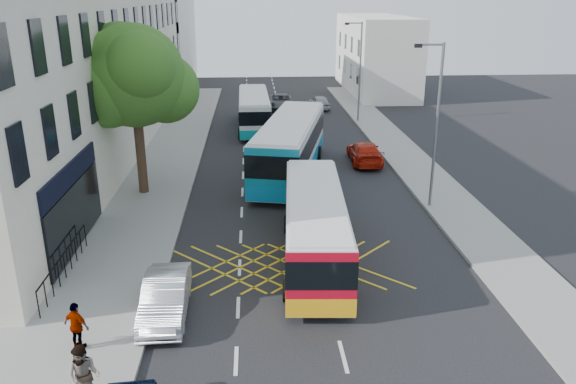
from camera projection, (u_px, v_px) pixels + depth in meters
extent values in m
plane|color=black|center=(343.00, 357.00, 16.78)|extent=(120.00, 120.00, 0.00)
cube|color=gray|center=(144.00, 193.00, 30.36)|extent=(5.00, 70.00, 0.15)
cube|color=gray|center=(434.00, 187.00, 31.32)|extent=(3.00, 70.00, 0.15)
cube|color=beige|center=(77.00, 54.00, 36.81)|extent=(8.00, 45.00, 13.00)
cube|color=black|center=(70.00, 174.00, 22.57)|extent=(0.12, 7.00, 0.90)
cube|color=black|center=(76.00, 215.00, 23.17)|extent=(0.12, 7.00, 2.60)
cube|color=silver|center=(154.00, 41.00, 66.01)|extent=(8.00, 20.00, 10.00)
cube|color=silver|center=(375.00, 54.00, 61.26)|extent=(6.00, 18.00, 8.00)
cylinder|color=#382619|center=(141.00, 152.00, 29.60)|extent=(0.50, 0.50, 4.40)
sphere|color=#295A19|center=(134.00, 76.00, 28.26)|extent=(5.20, 5.20, 5.20)
sphere|color=#295A19|center=(165.00, 89.00, 29.36)|extent=(3.60, 3.60, 3.60)
sphere|color=#295A19|center=(108.00, 90.00, 27.82)|extent=(3.80, 3.80, 3.80)
sphere|color=#295A19|center=(140.00, 67.00, 26.87)|extent=(3.40, 3.40, 3.40)
sphere|color=#295A19|center=(120.00, 53.00, 28.91)|extent=(3.20, 3.20, 3.20)
cylinder|color=slate|center=(436.00, 128.00, 27.07)|extent=(0.14, 0.14, 8.00)
cylinder|color=slate|center=(431.00, 45.00, 25.73)|extent=(1.20, 0.10, 0.10)
cube|color=black|center=(418.00, 46.00, 25.71)|extent=(0.35, 0.15, 0.18)
cylinder|color=slate|center=(360.00, 73.00, 45.88)|extent=(0.14, 0.14, 8.00)
cylinder|color=slate|center=(355.00, 23.00, 44.54)|extent=(1.20, 0.10, 0.10)
cube|color=black|center=(347.00, 24.00, 44.52)|extent=(0.35, 0.15, 0.18)
cube|color=silver|center=(315.00, 225.00, 22.48)|extent=(2.90, 10.03, 2.39)
cube|color=silver|center=(315.00, 196.00, 22.06)|extent=(2.70, 9.82, 0.11)
cube|color=black|center=(315.00, 217.00, 22.36)|extent=(2.96, 10.09, 0.99)
cube|color=#FFAD15|center=(314.00, 244.00, 22.75)|extent=(2.95, 10.08, 0.68)
cube|color=red|center=(321.00, 284.00, 17.83)|extent=(2.29, 0.25, 2.25)
cube|color=#FF0C0C|center=(294.00, 302.00, 18.03)|extent=(0.25, 0.08, 0.25)
cube|color=#FF0C0C|center=(348.00, 302.00, 18.03)|extent=(0.25, 0.08, 0.25)
cylinder|color=black|center=(287.00, 224.00, 25.39)|extent=(0.30, 0.82, 0.81)
cylinder|color=black|center=(337.00, 224.00, 25.39)|extent=(0.30, 0.82, 0.81)
cylinder|color=black|center=(286.00, 291.00, 19.71)|extent=(0.30, 0.82, 0.81)
cylinder|color=black|center=(350.00, 291.00, 19.70)|extent=(0.30, 0.82, 0.81)
cube|color=silver|center=(290.00, 145.00, 33.07)|extent=(5.24, 12.16, 2.86)
cube|color=silver|center=(290.00, 121.00, 32.58)|extent=(4.98, 11.89, 0.13)
cube|color=black|center=(290.00, 139.00, 32.94)|extent=(5.31, 12.24, 1.19)
cube|color=#0D76A9|center=(290.00, 162.00, 33.40)|extent=(5.30, 12.22, 0.81)
cube|color=#0B748B|center=(272.00, 175.00, 27.57)|extent=(2.69, 0.70, 2.70)
cube|color=#FF0C0C|center=(250.00, 188.00, 27.97)|extent=(0.26, 0.11, 0.25)
cube|color=#FF0C0C|center=(294.00, 191.00, 27.65)|extent=(0.26, 0.11, 0.25)
cylinder|color=black|center=(277.00, 152.00, 36.72)|extent=(0.51, 1.01, 0.97)
cylinder|color=black|center=(318.00, 153.00, 36.32)|extent=(0.51, 1.01, 0.97)
cylinder|color=black|center=(254.00, 187.00, 30.00)|extent=(0.51, 1.01, 0.97)
cylinder|color=black|center=(304.00, 190.00, 29.60)|extent=(0.51, 1.01, 0.97)
cube|color=silver|center=(254.00, 110.00, 44.63)|extent=(2.42, 10.01, 2.40)
cube|color=silver|center=(254.00, 94.00, 44.22)|extent=(2.23, 9.81, 0.11)
cube|color=black|center=(254.00, 106.00, 44.52)|extent=(2.48, 10.07, 1.00)
cube|color=#0DA6AB|center=(254.00, 120.00, 44.91)|extent=(2.47, 10.06, 0.68)
cube|color=white|center=(255.00, 123.00, 39.97)|extent=(2.31, 0.13, 2.27)
cube|color=#FF0C0C|center=(243.00, 132.00, 40.10)|extent=(0.25, 0.06, 0.25)
cube|color=#FF0C0C|center=(268.00, 132.00, 40.23)|extent=(0.25, 0.06, 0.25)
cylinder|color=black|center=(240.00, 117.00, 47.47)|extent=(0.27, 0.82, 0.82)
cylinder|color=black|center=(267.00, 116.00, 47.64)|extent=(0.27, 0.82, 0.82)
cylinder|color=black|center=(240.00, 134.00, 41.77)|extent=(0.27, 0.82, 0.82)
cylinder|color=black|center=(270.00, 133.00, 41.93)|extent=(0.27, 0.82, 0.82)
imported|color=#B7B9C0|center=(165.00, 297.00, 18.76)|extent=(1.51, 4.10, 1.34)
imported|color=#AD1807|center=(365.00, 152.00, 35.81)|extent=(2.10, 4.75, 1.36)
imported|color=#44474C|center=(281.00, 102.00, 52.70)|extent=(2.31, 4.85, 1.33)
imported|color=#9C9EA4|center=(319.00, 102.00, 52.64)|extent=(1.84, 3.87, 1.28)
imported|color=gray|center=(84.00, 377.00, 14.29)|extent=(0.91, 0.73, 1.78)
imported|color=gray|center=(77.00, 326.00, 16.69)|extent=(0.97, 0.74, 1.53)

